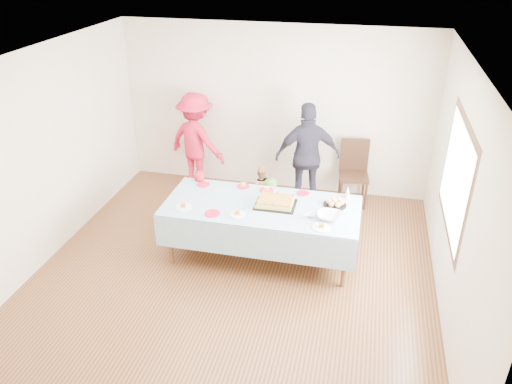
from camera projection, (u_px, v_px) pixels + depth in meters
ground at (236, 269)px, 6.49m from camera, size 5.00×5.00×0.00m
room_walls at (238, 142)px, 5.66m from camera, size 5.04×5.04×2.72m
party_table at (261, 209)px, 6.42m from camera, size 2.50×1.10×0.78m
birthday_cake at (276, 202)px, 6.37m from camera, size 0.52×0.40×0.09m
rolls_tray at (335, 203)px, 6.37m from camera, size 0.30×0.30×0.09m
punch_bowl at (329, 216)px, 6.08m from camera, size 0.29×0.29×0.07m
party_hat at (347, 192)px, 6.55m from camera, size 0.09×0.09×0.16m
fork_pile at (310, 215)px, 6.11m from camera, size 0.24×0.18×0.07m
plate_red_far_a at (203, 184)px, 6.90m from camera, size 0.18×0.18×0.01m
plate_red_far_b at (243, 186)px, 6.85m from camera, size 0.17×0.17×0.01m
plate_red_far_c at (266, 190)px, 6.74m from camera, size 0.19×0.19×0.01m
plate_red_far_d at (303, 193)px, 6.67m from camera, size 0.17×0.17×0.01m
plate_red_near at (212, 213)px, 6.19m from camera, size 0.20×0.20×0.01m
plate_white_left at (184, 207)px, 6.33m from camera, size 0.21×0.21×0.01m
plate_white_mid at (238, 214)px, 6.17m from camera, size 0.20×0.20×0.01m
plate_white_right at (321, 227)px, 5.90m from camera, size 0.22×0.22×0.01m
dining_chair at (354, 168)px, 7.88m from camera, size 0.50×0.50×1.03m
toddler_left at (201, 199)px, 7.20m from camera, size 0.39×0.32×0.92m
toddler_mid at (270, 204)px, 7.19m from camera, size 0.42×0.30×0.81m
toddler_right at (261, 189)px, 7.68m from camera, size 0.40×0.33×0.75m
adult_left at (196, 141)px, 8.26m from camera, size 1.19×0.93×1.63m
adult_right at (308, 156)px, 7.63m from camera, size 1.06×0.67×1.69m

